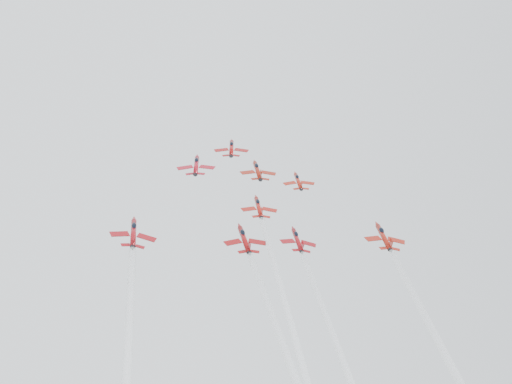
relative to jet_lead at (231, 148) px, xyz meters
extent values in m
cylinder|color=#9B0F0E|center=(0.00, -0.30, -0.34)|extent=(1.19, 9.20, 7.64)
cone|color=#9B0F0E|center=(0.00, 4.86, 3.76)|extent=(1.19, 2.60, 2.41)
cone|color=black|center=(0.00, -5.04, -4.09)|extent=(1.19, 1.75, 1.74)
ellipsoid|color=black|center=(0.00, 1.31, 1.63)|extent=(1.08, 2.46, 2.24)
cube|color=#9B0F0E|center=(-2.92, -0.94, -0.92)|extent=(4.39, 2.78, 1.29)
cube|color=#9B0F0E|center=(2.92, -0.94, -0.92)|extent=(4.39, 2.78, 1.29)
cube|color=#9B0F0E|center=(0.00, -4.83, -2.27)|extent=(0.13, 2.86, 2.90)
cube|color=#9B0F0E|center=(-1.51, -4.19, -3.42)|extent=(2.11, 1.37, 0.74)
cube|color=#9B0F0E|center=(1.51, -4.19, -3.42)|extent=(2.11, 1.37, 0.74)
cylinder|color=#AA101E|center=(-10.85, -10.46, -8.40)|extent=(1.21, 9.40, 7.81)
cone|color=#AA101E|center=(-10.85, -5.18, -4.21)|extent=(1.21, 2.66, 2.46)
cone|color=black|center=(-10.85, -15.30, -12.24)|extent=(1.21, 1.79, 1.77)
ellipsoid|color=black|center=(-10.85, -8.81, -6.39)|extent=(1.10, 2.52, 2.29)
cube|color=#AA101E|center=(-13.83, -11.11, -8.99)|extent=(4.49, 2.84, 1.32)
cube|color=#AA101E|center=(-7.87, -11.11, -8.99)|extent=(4.49, 2.84, 1.32)
cube|color=#AA101E|center=(-10.85, -15.08, -10.38)|extent=(0.13, 2.93, 2.96)
cube|color=#AA101E|center=(-12.39, -14.43, -11.55)|extent=(2.16, 1.40, 0.76)
cube|color=#AA101E|center=(-9.30, -14.43, -11.55)|extent=(2.16, 1.40, 0.76)
cylinder|color=maroon|center=(5.84, -11.95, -9.58)|extent=(1.17, 9.02, 7.50)
cone|color=maroon|center=(5.84, -6.88, -5.56)|extent=(1.17, 2.55, 2.36)
cone|color=black|center=(5.84, -16.59, -13.27)|extent=(1.17, 1.72, 1.70)
ellipsoid|color=black|center=(5.84, -10.37, -7.65)|extent=(1.06, 2.42, 2.20)
cube|color=maroon|center=(2.98, -12.58, -10.15)|extent=(4.31, 2.73, 1.27)
cube|color=maroon|center=(8.70, -12.58, -10.15)|extent=(4.31, 2.73, 1.27)
cube|color=maroon|center=(5.84, -16.39, -11.48)|extent=(0.13, 2.81, 2.85)
cube|color=maroon|center=(4.36, -15.76, -12.61)|extent=(2.07, 1.35, 0.73)
cube|color=maroon|center=(7.33, -15.76, -12.61)|extent=(2.07, 1.35, 0.73)
cylinder|color=#A61E0F|center=(16.13, -16.38, -13.10)|extent=(1.00, 7.72, 6.42)
cone|color=#A61E0F|center=(16.13, -12.05, -9.66)|extent=(1.00, 2.18, 2.02)
cone|color=black|center=(16.13, -20.36, -16.26)|extent=(1.00, 1.47, 1.46)
ellipsoid|color=black|center=(16.13, -15.03, -11.45)|extent=(0.91, 2.07, 1.88)
cube|color=#A61E0F|center=(13.69, -16.93, -13.59)|extent=(3.69, 2.33, 1.09)
cube|color=#A61E0F|center=(18.58, -16.93, -13.59)|extent=(3.69, 2.33, 1.09)
cube|color=#A61E0F|center=(16.13, -20.19, -14.73)|extent=(0.11, 2.41, 2.44)
cube|color=#A61E0F|center=(14.87, -19.65, -15.70)|extent=(1.77, 1.15, 0.62)
cube|color=#A61E0F|center=(17.40, -19.65, -15.70)|extent=(1.77, 1.15, 0.62)
cylinder|color=#A5160F|center=(3.31, -28.18, -22.46)|extent=(1.03, 8.00, 6.65)
cone|color=#A5160F|center=(3.31, -23.69, -18.90)|extent=(1.03, 2.26, 2.09)
cone|color=black|center=(3.31, -32.30, -25.73)|extent=(1.03, 1.53, 1.51)
ellipsoid|color=black|center=(3.31, -26.78, -20.75)|extent=(0.94, 2.14, 1.95)
cube|color=#A5160F|center=(0.77, -28.74, -22.97)|extent=(3.82, 2.42, 1.12)
cube|color=#A5160F|center=(5.84, -28.74, -22.97)|extent=(3.82, 2.42, 1.12)
cube|color=#A5160F|center=(3.31, -32.12, -24.15)|extent=(0.11, 2.49, 2.52)
cube|color=#A5160F|center=(1.99, -31.57, -25.15)|extent=(1.84, 1.19, 0.64)
cube|color=#A5160F|center=(4.62, -31.57, -25.15)|extent=(1.84, 1.19, 0.64)
cylinder|color=white|center=(3.31, -65.70, -52.24)|extent=(1.31, 67.03, 53.58)
cylinder|color=maroon|center=(-25.51, -38.35, -30.53)|extent=(1.15, 8.93, 7.42)
cone|color=maroon|center=(-25.51, -33.34, -26.56)|extent=(1.15, 2.52, 2.34)
cone|color=black|center=(-25.51, -42.94, -34.18)|extent=(1.15, 1.70, 1.68)
ellipsoid|color=black|center=(-25.51, -36.78, -28.62)|extent=(1.05, 2.39, 2.17)
cube|color=maroon|center=(-28.34, -38.97, -31.09)|extent=(4.26, 2.70, 1.25)
cube|color=maroon|center=(-22.68, -38.97, -31.09)|extent=(4.26, 2.70, 1.25)
cube|color=maroon|center=(-25.51, -42.74, -32.41)|extent=(0.13, 2.78, 2.81)
cube|color=maroon|center=(-26.98, -42.12, -33.53)|extent=(2.05, 1.33, 0.72)
cube|color=maroon|center=(-24.04, -42.12, -33.53)|extent=(2.05, 1.33, 0.72)
cylinder|color=maroon|center=(-1.86, -39.70, -31.60)|extent=(1.10, 8.51, 7.07)
cone|color=maroon|center=(-1.86, -34.92, -27.82)|extent=(1.10, 2.40, 2.23)
cone|color=black|center=(-1.86, -44.08, -35.08)|extent=(1.10, 1.62, 1.61)
ellipsoid|color=black|center=(-1.86, -38.21, -29.78)|extent=(1.00, 2.28, 2.07)
cube|color=maroon|center=(-4.56, -40.29, -32.14)|extent=(4.06, 2.57, 1.20)
cube|color=maroon|center=(0.84, -40.29, -32.14)|extent=(4.06, 2.57, 1.20)
cube|color=maroon|center=(-1.86, -43.88, -33.40)|extent=(0.12, 2.65, 2.68)
cube|color=maroon|center=(-3.26, -43.30, -34.46)|extent=(1.95, 1.27, 0.68)
cube|color=maroon|center=(-0.46, -43.30, -34.46)|extent=(1.95, 1.27, 0.68)
cylinder|color=maroon|center=(9.97, -39.58, -31.51)|extent=(0.97, 7.53, 6.26)
cone|color=maroon|center=(9.97, -35.36, -28.16)|extent=(0.97, 2.13, 1.97)
cone|color=black|center=(9.97, -43.46, -34.59)|extent=(0.97, 1.44, 1.42)
ellipsoid|color=black|center=(9.97, -38.26, -29.90)|extent=(0.88, 2.02, 1.83)
cube|color=maroon|center=(7.59, -40.11, -31.99)|extent=(3.60, 2.28, 1.06)
cube|color=maroon|center=(12.36, -40.11, -31.99)|extent=(3.60, 2.28, 1.06)
cube|color=maroon|center=(9.97, -43.29, -33.10)|extent=(0.11, 2.35, 2.37)
cube|color=maroon|center=(8.73, -42.77, -34.04)|extent=(1.73, 1.12, 0.61)
cube|color=maroon|center=(11.21, -42.77, -34.04)|extent=(1.73, 1.12, 0.61)
cylinder|color=#A01B0F|center=(30.70, -37.99, -30.25)|extent=(1.12, 8.70, 7.23)
cone|color=#A01B0F|center=(30.70, -33.11, -26.38)|extent=(1.12, 2.46, 2.28)
cone|color=black|center=(30.70, -42.47, -33.81)|extent=(1.12, 1.66, 1.64)
ellipsoid|color=black|center=(30.70, -36.47, -28.39)|extent=(1.02, 2.33, 2.12)
cube|color=#A01B0F|center=(27.95, -38.60, -30.80)|extent=(4.16, 2.63, 1.22)
cube|color=#A01B0F|center=(33.46, -38.60, -30.80)|extent=(4.16, 2.63, 1.22)
cube|color=#A01B0F|center=(30.70, -42.27, -32.08)|extent=(0.12, 2.71, 2.74)
cube|color=#A01B0F|center=(29.27, -41.67, -33.17)|extent=(2.00, 1.30, 0.70)
cube|color=#A01B0F|center=(32.13, -41.67, -33.17)|extent=(2.00, 1.30, 0.70)
camera|label=1|loc=(-19.90, -161.31, -45.21)|focal=40.00mm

